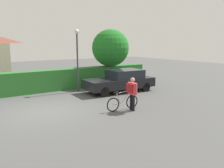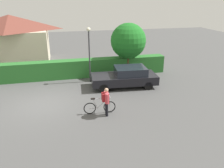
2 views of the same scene
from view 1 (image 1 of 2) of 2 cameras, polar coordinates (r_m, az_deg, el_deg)
The scene contains 7 objects.
ground_plane at distance 11.24m, azimuth -15.52°, elevation -6.49°, with size 60.00×60.00×0.00m, color #4D4D4D.
hedge_row at distance 15.31m, azimuth -21.23°, elevation 0.18°, with size 18.87×0.90×1.36m, color #2A6D2B.
parked_car_near at distance 15.09m, azimuth 2.08°, elevation 0.86°, with size 4.57×2.16×1.39m.
bicycle at distance 11.04m, azimuth 2.61°, elevation -4.40°, with size 1.72×0.50×0.98m.
person_rider at distance 10.83m, azimuth 4.83°, elevation -1.69°, with size 0.35×0.64×1.55m.
street_lamp at distance 15.05m, azimuth -8.39°, elevation 7.79°, with size 0.28×0.28×3.92m.
tree_kerbside at distance 17.40m, azimuth -0.36°, elevation 8.68°, with size 2.70×2.70×4.07m.
Camera 1 is at (-3.45, -10.22, 3.14)m, focal length 37.86 mm.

